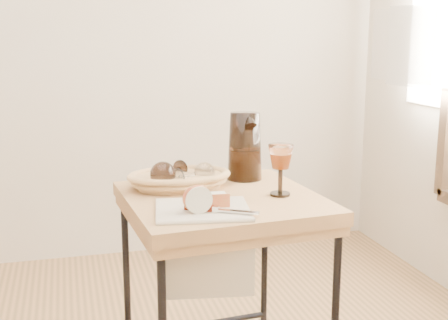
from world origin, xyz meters
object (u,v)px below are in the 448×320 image
object	(u,v)px
apple_half	(197,198)
tea_towel	(203,209)
goblet_lying_b	(194,175)
bread_basket	(179,180)
goblet_lying_a	(171,172)
table_knife	(219,209)
pitcher	(245,146)
wine_goblet	(281,170)
side_table	(222,306)

from	to	relation	value
apple_half	tea_towel	bearing A→B (deg)	45.11
tea_towel	goblet_lying_b	distance (m)	0.26
tea_towel	bread_basket	size ratio (longest dim) A/B	0.88
goblet_lying_a	table_knife	bearing A→B (deg)	57.34
tea_towel	pitcher	distance (m)	0.42
apple_half	table_knife	distance (m)	0.07
wine_goblet	pitcher	bearing A→B (deg)	100.75
tea_towel	pitcher	xyz separation A→B (m)	(0.23, 0.34, 0.11)
side_table	apple_half	xyz separation A→B (m)	(-0.12, -0.17, 0.42)
goblet_lying_b	pitcher	bearing A→B (deg)	-2.67
goblet_lying_a	goblet_lying_b	xyz separation A→B (m)	(0.07, -0.03, -0.01)
tea_towel	goblet_lying_b	size ratio (longest dim) A/B	2.36
tea_towel	table_knife	distance (m)	0.06
pitcher	table_knife	world-z (taller)	pitcher
wine_goblet	apple_half	distance (m)	0.32
side_table	table_knife	world-z (taller)	table_knife
tea_towel	table_knife	size ratio (longest dim) A/B	1.26
pitcher	side_table	bearing A→B (deg)	-122.85
goblet_lying_a	table_knife	distance (m)	0.34
table_knife	wine_goblet	bearing A→B (deg)	61.35
tea_towel	goblet_lying_b	world-z (taller)	goblet_lying_b
side_table	goblet_lying_b	distance (m)	0.45
pitcher	apple_half	xyz separation A→B (m)	(-0.25, -0.36, -0.07)
bread_basket	apple_half	world-z (taller)	apple_half
side_table	bread_basket	world-z (taller)	bread_basket
goblet_lying_b	wine_goblet	xyz separation A→B (m)	(0.25, -0.16, 0.04)
pitcher	goblet_lying_b	bearing A→B (deg)	-156.31
table_knife	goblet_lying_a	bearing A→B (deg)	134.19
side_table	tea_towel	xyz separation A→B (m)	(-0.10, -0.14, 0.38)
pitcher	table_knife	size ratio (longest dim) A/B	1.28
goblet_lying_b	wine_goblet	size ratio (longest dim) A/B	0.69
tea_towel	apple_half	xyz separation A→B (m)	(-0.02, -0.03, 0.04)
goblet_lying_b	apple_half	world-z (taller)	apple_half
wine_goblet	goblet_lying_a	bearing A→B (deg)	149.54
tea_towel	goblet_lying_a	world-z (taller)	goblet_lying_a
side_table	apple_half	size ratio (longest dim) A/B	8.87
goblet_lying_b	wine_goblet	world-z (taller)	wine_goblet
wine_goblet	table_knife	bearing A→B (deg)	-149.23
goblet_lying_b	pitcher	xyz separation A→B (m)	(0.20, 0.08, 0.07)
goblet_lying_a	wine_goblet	size ratio (longest dim) A/B	0.83
apple_half	table_knife	world-z (taller)	apple_half
pitcher	apple_half	world-z (taller)	pitcher
bread_basket	wine_goblet	world-z (taller)	wine_goblet
bread_basket	pitcher	distance (m)	0.27
side_table	table_knife	bearing A→B (deg)	-108.04
side_table	tea_towel	bearing A→B (deg)	-124.63
tea_towel	table_knife	xyz separation A→B (m)	(0.04, -0.04, 0.01)
bread_basket	table_knife	bearing A→B (deg)	-81.66
goblet_lying_b	tea_towel	bearing A→B (deg)	-121.54
side_table	tea_towel	world-z (taller)	tea_towel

